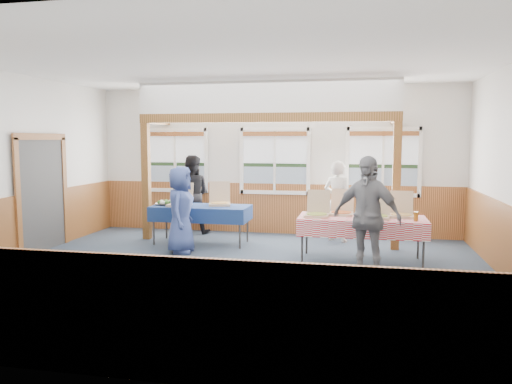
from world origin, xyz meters
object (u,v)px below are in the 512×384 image
man_blue (180,210)px  person_grey (366,217)px  table_left (201,208)px  table_right (362,220)px  woman_white (338,201)px  woman_black (191,194)px

man_blue → person_grey: (3.30, -0.99, 0.12)m
table_left → man_blue: (-0.11, -0.86, 0.09)m
table_right → woman_white: size_ratio=1.39×
man_blue → person_grey: 3.45m
person_grey → woman_white: bearing=127.3°
man_blue → person_grey: size_ratio=0.86×
table_left → table_right: bearing=-8.4°
table_right → man_blue: bearing=166.3°
table_right → man_blue: size_ratio=1.44×
table_right → person_grey: bearing=-100.5°
man_blue → person_grey: person_grey is taller
woman_white → man_blue: (-2.76, -1.62, -0.03)m
woman_black → person_grey: (3.74, -2.87, 0.05)m
person_grey → woman_black: bearing=168.3°
table_left → woman_black: 1.17m
woman_white → man_blue: 3.20m
table_right → person_grey: size_ratio=1.24×
table_left → woman_white: 2.76m
man_blue → woman_black: bearing=7.2°
table_left → person_grey: 3.69m
woman_black → man_blue: woman_black is taller
table_left → woman_white: (2.65, 0.77, 0.12)m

